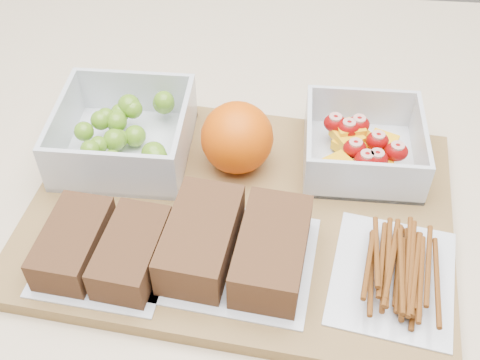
{
  "coord_description": "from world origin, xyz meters",
  "views": [
    {
      "loc": [
        0.04,
        -0.42,
        1.37
      ],
      "look_at": [
        -0.0,
        0.01,
        0.93
      ],
      "focal_mm": 45.0,
      "sensor_mm": 36.0,
      "label": 1
    }
  ],
  "objects": [
    {
      "name": "grape_container",
      "position": [
        -0.13,
        0.06,
        0.94
      ],
      "size": [
        0.14,
        0.14,
        0.06
      ],
      "color": "silver",
      "rests_on": "cutting_board"
    },
    {
      "name": "sandwich_bag_center",
      "position": [
        0.0,
        -0.08,
        0.94
      ],
      "size": [
        0.16,
        0.14,
        0.04
      ],
      "color": "silver",
      "rests_on": "cutting_board"
    },
    {
      "name": "cutting_board",
      "position": [
        -0.0,
        -0.02,
        0.91
      ],
      "size": [
        0.45,
        0.34,
        0.02
      ],
      "primitive_type": "cube",
      "rotation": [
        0.0,
        0.0,
        -0.1
      ],
      "color": "olive",
      "rests_on": "counter"
    },
    {
      "name": "orange",
      "position": [
        -0.01,
        0.05,
        0.95
      ],
      "size": [
        0.08,
        0.08,
        0.08
      ],
      "primitive_type": "sphere",
      "color": "#EC5705",
      "rests_on": "cutting_board"
    },
    {
      "name": "fruit_container",
      "position": [
        0.12,
        0.06,
        0.94
      ],
      "size": [
        0.12,
        0.12,
        0.05
      ],
      "color": "silver",
      "rests_on": "cutting_board"
    },
    {
      "name": "sandwich_bag_left",
      "position": [
        -0.12,
        -0.09,
        0.93
      ],
      "size": [
        0.13,
        0.12,
        0.04
      ],
      "color": "silver",
      "rests_on": "cutting_board"
    },
    {
      "name": "pretzel_bag",
      "position": [
        0.15,
        -0.09,
        0.93
      ],
      "size": [
        0.13,
        0.15,
        0.03
      ],
      "color": "silver",
      "rests_on": "cutting_board"
    }
  ]
}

